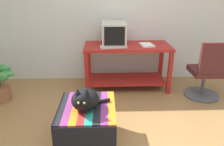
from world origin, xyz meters
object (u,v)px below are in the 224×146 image
object	(u,v)px
tv_monitor	(114,34)
cat	(85,99)
ottoman_with_blanket	(88,125)
office_chair	(206,74)
desk	(127,59)
book	(147,45)
keyboard	(113,47)
potted_plant	(0,83)

from	to	relation	value
tv_monitor	cat	xyz separation A→B (m)	(-0.34, -1.50, -0.34)
tv_monitor	ottoman_with_blanket	world-z (taller)	tv_monitor
cat	office_chair	size ratio (longest dim) A/B	0.45
cat	ottoman_with_blanket	bearing A→B (deg)	84.51
desk	book	size ratio (longest dim) A/B	5.47
desk	book	bearing A→B (deg)	-8.91
keyboard	book	xyz separation A→B (m)	(0.52, 0.10, -0.00)
desk	potted_plant	world-z (taller)	desk
ottoman_with_blanket	cat	xyz separation A→B (m)	(-0.01, -0.04, 0.33)
tv_monitor	office_chair	world-z (taller)	tv_monitor
keyboard	potted_plant	distance (m)	1.75
desk	keyboard	distance (m)	0.36
desk	office_chair	xyz separation A→B (m)	(1.14, -0.42, -0.11)
cat	potted_plant	world-z (taller)	cat
desk	cat	xyz separation A→B (m)	(-0.56, -1.46, 0.06)
cat	potted_plant	xyz separation A→B (m)	(-1.34, 1.05, -0.28)
desk	office_chair	size ratio (longest dim) A/B	1.53
desk	ottoman_with_blanket	distance (m)	1.54
desk	tv_monitor	world-z (taller)	tv_monitor
keyboard	office_chair	size ratio (longest dim) A/B	0.45
ottoman_with_blanket	cat	world-z (taller)	cat
ottoman_with_blanket	potted_plant	size ratio (longest dim) A/B	1.13
keyboard	ottoman_with_blanket	distance (m)	1.41
cat	office_chair	world-z (taller)	office_chair
tv_monitor	potted_plant	world-z (taller)	tv_monitor
keyboard	ottoman_with_blanket	xyz separation A→B (m)	(-0.32, -1.27, -0.51)
cat	potted_plant	size ratio (longest dim) A/B	0.68
desk	ottoman_with_blanket	bearing A→B (deg)	-111.54
tv_monitor	office_chair	distance (m)	1.52
tv_monitor	cat	distance (m)	1.57
ottoman_with_blanket	book	bearing A→B (deg)	58.18
book	ottoman_with_blanket	bearing A→B (deg)	-130.21
book	cat	bearing A→B (deg)	-129.65
office_chair	desk	bearing A→B (deg)	-19.63
keyboard	ottoman_with_blanket	world-z (taller)	keyboard
cat	desk	bearing A→B (deg)	74.26
keyboard	cat	size ratio (longest dim) A/B	1.00
tv_monitor	keyboard	world-z (taller)	tv_monitor
desk	office_chair	bearing A→B (deg)	-20.62
cat	potted_plant	distance (m)	1.73
ottoman_with_blanket	office_chair	distance (m)	1.96
book	ottoman_with_blanket	world-z (taller)	book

